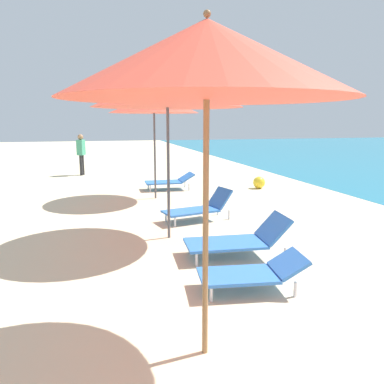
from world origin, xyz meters
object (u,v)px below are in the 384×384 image
Objects in this scene: umbrella_farthest at (154,104)px; person_walking_far at (81,151)px; umbrella_second at (207,60)px; lounger_third_inland at (239,239)px; lounger_second_shoreside at (253,272)px; lounger_farthest_shoreside at (170,181)px; beach_ball at (259,182)px; lounger_third_shoreside at (200,207)px; umbrella_third at (167,90)px.

umbrella_farthest is 5.63m from person_walking_far.
person_walking_far is at bearing 96.38° from umbrella_second.
lounger_third_inland is (1.20, 2.21, -2.22)m from umbrella_second.
lounger_farthest_shoreside reaches higher than lounger_second_shoreside.
lounger_third_inland is at bearing -117.22° from beach_ball.
umbrella_second reaches higher than person_walking_far.
umbrella_second is 12.09m from person_walking_far.
lounger_third_shoreside is at bearing -85.33° from lounger_third_inland.
person_walking_far reaches higher than lounger_farthest_shoreside.
umbrella_second is at bearing -117.57° from beach_ball.
lounger_farthest_shoreside is at bearing 78.50° from umbrella_third.
person_walking_far is at bearing -71.11° from lounger_second_shoreside.
umbrella_second is at bearing 65.86° from lounger_third_inland.
lounger_third_inland is at bearing 77.51° from lounger_third_shoreside.
lounger_farthest_shoreside is (0.10, 5.84, -0.01)m from lounger_third_inland.
umbrella_second is 2.65m from lounger_second_shoreside.
lounger_second_shoreside is 3.32m from umbrella_third.
lounger_third_inland is 1.09× the size of lounger_farthest_shoreside.
umbrella_second reaches higher than lounger_farthest_shoreside.
person_walking_far is 6.88m from beach_ball.
umbrella_second is 7.85× the size of beach_ball.
person_walking_far is (-1.33, 11.91, -1.57)m from umbrella_second.
person_walking_far is 4.23× the size of beach_ball.
person_walking_far is (-2.51, 7.52, 0.65)m from lounger_third_shoreside.
umbrella_second is 3.41m from umbrella_third.
umbrella_farthest is at bearing -48.97° from person_walking_far.
umbrella_farthest is at bearing -80.33° from lounger_second_shoreside.
person_walking_far is (-2.00, 5.04, -1.52)m from umbrella_farthest.
lounger_third_inland is 10.05m from person_walking_far.
person_walking_far reaches higher than lounger_third_inland.
umbrella_farthest is (0.66, 6.87, -0.04)m from umbrella_second.
umbrella_farthest is (-0.25, 5.82, 2.22)m from lounger_second_shoreside.
umbrella_second reaches higher than umbrella_farthest.
umbrella_third is (-0.57, 2.34, 2.29)m from lounger_second_shoreside.
lounger_third_inland is 5.84m from lounger_farthest_shoreside.
umbrella_second is 2.14× the size of lounger_second_shoreside.
umbrella_third is 5.99m from beach_ball.
umbrella_second reaches higher than lounger_second_shoreside.
lounger_second_shoreside is at bearing -87.53° from umbrella_farthest.
umbrella_farthest reaches higher than person_walking_far.
lounger_third_shoreside is at bearing -87.39° from lounger_second_shoreside.
lounger_third_shoreside is 4.11× the size of beach_ball.
lounger_farthest_shoreside is 0.94× the size of person_walking_far.
beach_ball is at bearing 11.87° from umbrella_farthest.
umbrella_third reaches higher than person_walking_far.
person_walking_far is (-2.53, 9.70, 0.65)m from lounger_third_inland.
beach_ball is at bearing 171.06° from lounger_farthest_shoreside.
umbrella_third reaches higher than umbrella_second.
umbrella_second reaches higher than beach_ball.
umbrella_third is at bearing -49.92° from lounger_third_inland.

